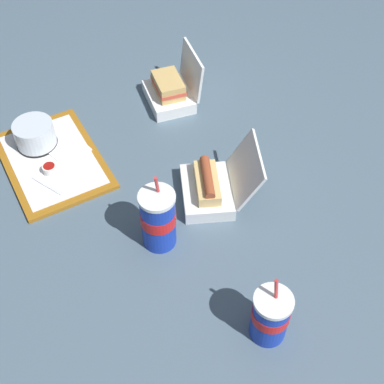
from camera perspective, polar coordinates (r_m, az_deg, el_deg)
name	(u,v)px	position (r m, az deg, el deg)	size (l,w,h in m)	color
ground_plane	(199,216)	(1.42, 0.77, -2.57)	(3.20, 3.20, 0.00)	#4C6070
food_tray	(53,161)	(1.60, -14.63, 3.22)	(0.39, 0.28, 0.01)	#A56619
cake_container	(35,135)	(1.63, -16.40, 5.85)	(0.12, 0.12, 0.08)	black
ketchup_cup	(50,169)	(1.55, -14.95, 2.43)	(0.04, 0.04, 0.02)	white
napkin_stack	(68,150)	(1.61, -13.07, 4.42)	(0.10, 0.10, 0.00)	white
plastic_fork	(47,185)	(1.52, -15.16, 0.70)	(0.11, 0.01, 0.01)	white
clamshell_hotdog_center	(212,187)	(1.43, 2.12, 0.57)	(0.25, 0.26, 0.16)	white
clamshell_sandwich_corner	(171,90)	(1.73, -2.23, 10.79)	(0.20, 0.19, 0.17)	white
soda_cup_left	(158,219)	(1.30, -3.62, -2.86)	(0.09, 0.09, 0.24)	#1938B7
soda_cup_corner	(270,316)	(1.19, 8.36, -12.92)	(0.09, 0.09, 0.20)	#1938B7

